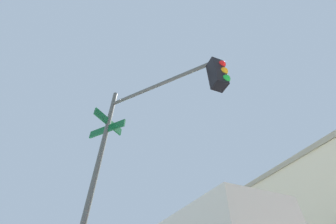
# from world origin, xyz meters

# --- Properties ---
(traffic_signal_near) EXTENTS (2.84, 2.49, 5.32)m
(traffic_signal_near) POSITION_xyz_m (-5.66, -5.97, 3.79)
(traffic_signal_near) COLOR #474C47
(traffic_signal_near) RESTS_ON ground_plane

